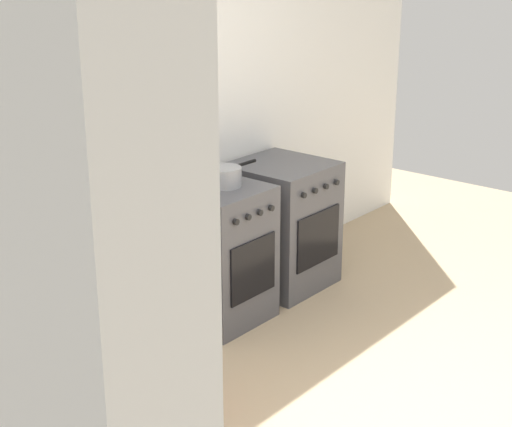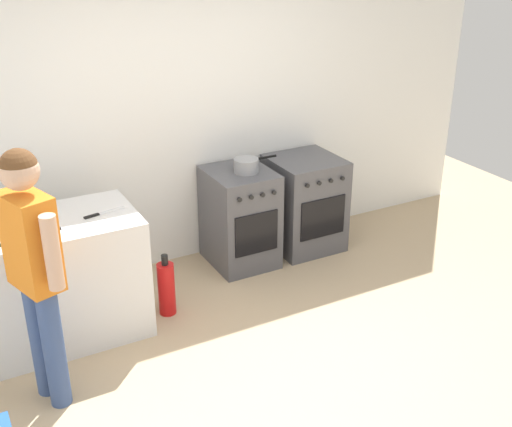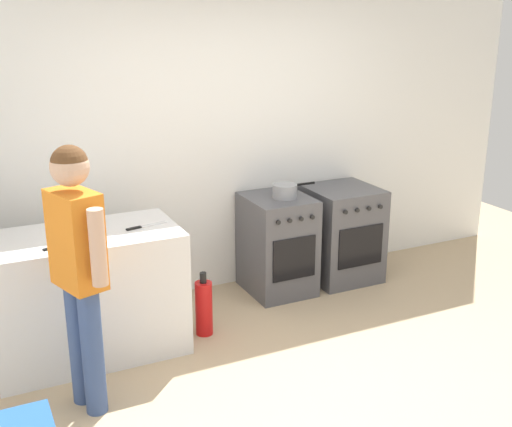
{
  "view_description": "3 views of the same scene",
  "coord_description": "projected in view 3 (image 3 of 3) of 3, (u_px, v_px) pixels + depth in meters",
  "views": [
    {
      "loc": [
        -2.89,
        -1.47,
        2.23
      ],
      "look_at": [
        -0.14,
        0.84,
        0.97
      ],
      "focal_mm": 55.0,
      "sensor_mm": 36.0,
      "label": 1
    },
    {
      "loc": [
        -1.91,
        -2.91,
        2.73
      ],
      "look_at": [
        0.07,
        0.77,
        0.84
      ],
      "focal_mm": 45.0,
      "sensor_mm": 36.0,
      "label": 2
    },
    {
      "loc": [
        -2.07,
        -3.02,
        2.34
      ],
      "look_at": [
        -0.21,
        0.83,
        0.99
      ],
      "focal_mm": 45.0,
      "sensor_mm": 36.0,
      "label": 3
    }
  ],
  "objects": [
    {
      "name": "oven_left",
      "position": [
        277.0,
        244.0,
        5.53
      ],
      "size": [
        0.52,
        0.62,
        0.85
      ],
      "color": "#4C4C51",
      "rests_on": "ground"
    },
    {
      "name": "knife_carving",
      "position": [
        65.0,
        245.0,
        4.14
      ],
      "size": [
        0.33,
        0.12,
        0.01
      ],
      "color": "silver",
      "rests_on": "counter_unit"
    },
    {
      "name": "pot",
      "position": [
        285.0,
        191.0,
        5.36
      ],
      "size": [
        0.39,
        0.21,
        0.12
      ],
      "color": "gray",
      "rests_on": "oven_left"
    },
    {
      "name": "ground_plane",
      "position": [
        341.0,
        390.0,
        4.15
      ],
      "size": [
        8.0,
        8.0,
        0.0
      ],
      "primitive_type": "plane",
      "color": "tan"
    },
    {
      "name": "counter_unit",
      "position": [
        87.0,
        294.0,
        4.49
      ],
      "size": [
        1.3,
        0.7,
        0.9
      ],
      "primitive_type": "cube",
      "color": "silver",
      "rests_on": "ground"
    },
    {
      "name": "fire_extinguisher",
      "position": [
        204.0,
        307.0,
        4.82
      ],
      "size": [
        0.13,
        0.13,
        0.5
      ],
      "color": "red",
      "rests_on": "ground"
    },
    {
      "name": "oven_right",
      "position": [
        342.0,
        233.0,
        5.8
      ],
      "size": [
        0.6,
        0.62,
        0.85
      ],
      "color": "#4C4C51",
      "rests_on": "ground"
    },
    {
      "name": "knife_paring",
      "position": [
        100.0,
        238.0,
        4.26
      ],
      "size": [
        0.21,
        0.03,
        0.01
      ],
      "color": "silver",
      "rests_on": "counter_unit"
    },
    {
      "name": "knife_chef",
      "position": [
        145.0,
        226.0,
        4.5
      ],
      "size": [
        0.31,
        0.1,
        0.01
      ],
      "color": "silver",
      "rests_on": "counter_unit"
    },
    {
      "name": "person",
      "position": [
        78.0,
        258.0,
        3.7
      ],
      "size": [
        0.3,
        0.55,
        1.65
      ],
      "color": "#384C7A",
      "rests_on": "ground"
    },
    {
      "name": "back_wall",
      "position": [
        222.0,
        140.0,
        5.44
      ],
      "size": [
        6.0,
        0.1,
        2.6
      ],
      "primitive_type": "cube",
      "color": "white",
      "rests_on": "ground"
    }
  ]
}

